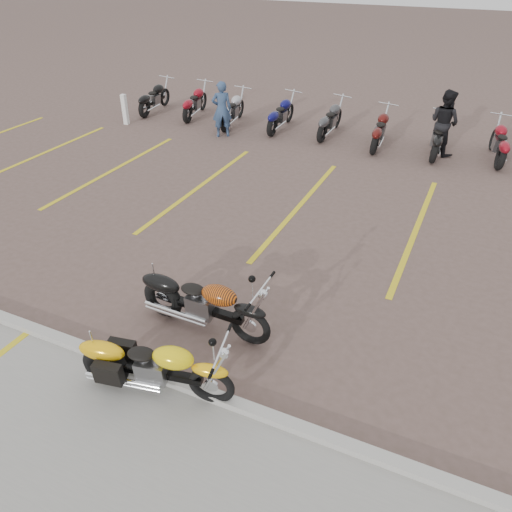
% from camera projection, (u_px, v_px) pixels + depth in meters
% --- Properties ---
extents(ground, '(100.00, 100.00, 0.00)m').
position_uv_depth(ground, '(218.00, 299.00, 8.68)').
color(ground, brown).
rests_on(ground, ground).
extents(curb, '(60.00, 0.18, 0.12)m').
position_uv_depth(curb, '(150.00, 373.00, 7.11)').
color(curb, '#ADAAA3').
rests_on(curb, ground).
extents(parking_stripes, '(38.00, 5.50, 0.01)m').
position_uv_depth(parking_stripes, '(299.00, 206.00, 11.75)').
color(parking_stripes, gold).
rests_on(parking_stripes, ground).
extents(yellow_cruiser, '(2.17, 0.55, 0.90)m').
position_uv_depth(yellow_cruiser, '(153.00, 367.00, 6.67)').
color(yellow_cruiser, black).
rests_on(yellow_cruiser, ground).
extents(flame_cruiser, '(2.28, 0.34, 0.94)m').
position_uv_depth(flame_cruiser, '(202.00, 304.00, 7.80)').
color(flame_cruiser, black).
rests_on(flame_cruiser, ground).
extents(person_a, '(0.75, 0.70, 1.72)m').
position_uv_depth(person_a, '(222.00, 109.00, 15.58)').
color(person_a, '#31496E').
rests_on(person_a, ground).
extents(person_b, '(1.13, 1.07, 1.84)m').
position_uv_depth(person_b, '(444.00, 122.00, 14.22)').
color(person_b, black).
rests_on(person_b, ground).
extents(bollard, '(0.16, 0.16, 1.00)m').
position_uv_depth(bollard, '(125.00, 109.00, 16.83)').
color(bollard, white).
rests_on(bollard, ground).
extents(bg_bike_row, '(22.28, 2.05, 1.10)m').
position_uv_depth(bg_bike_row, '(466.00, 139.00, 14.15)').
color(bg_bike_row, black).
rests_on(bg_bike_row, ground).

